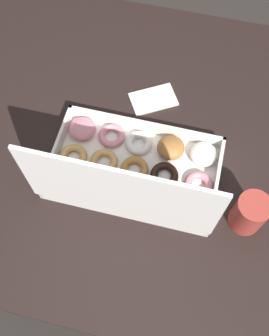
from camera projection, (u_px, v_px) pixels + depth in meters
ground_plane at (138, 223)px, 1.65m from camera, size 8.00×8.00×0.00m
dining_table at (140, 154)px, 1.10m from camera, size 1.12×0.97×0.70m
donut_box at (133, 172)px, 0.93m from camera, size 0.41×0.25×0.27m
coffee_mug at (250, 213)px, 0.88m from camera, size 0.08×0.08×0.10m
paper_napkin at (153, 99)px, 1.08m from camera, size 0.14×0.13×0.01m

